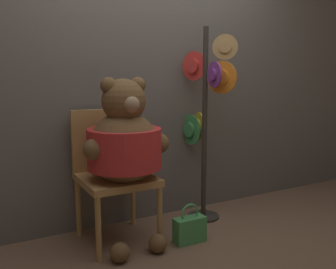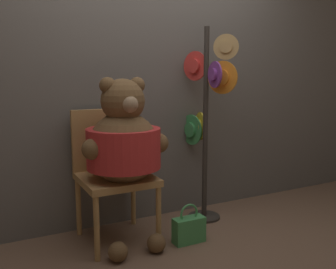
% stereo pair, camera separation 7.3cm
% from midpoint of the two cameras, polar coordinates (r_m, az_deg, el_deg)
% --- Properties ---
extents(ground_plane, '(14.00, 14.00, 0.00)m').
position_cam_midpoint_polar(ground_plane, '(2.96, 2.74, -15.93)').
color(ground_plane, brown).
extents(wall_back, '(8.00, 0.10, 2.64)m').
position_cam_midpoint_polar(wall_back, '(3.25, -2.75, 10.22)').
color(wall_back, '#66605B').
rests_on(wall_back, ground_plane).
extents(chair, '(0.52, 0.54, 0.99)m').
position_cam_midpoint_polar(chair, '(2.90, -7.78, -5.13)').
color(chair, '#B2844C').
rests_on(chair, ground_plane).
extents(teddy_bear, '(0.65, 0.57, 1.24)m').
position_cam_midpoint_polar(teddy_bear, '(2.70, -5.96, -1.39)').
color(teddy_bear, brown).
rests_on(teddy_bear, ground_plane).
extents(hat_display_rack, '(0.34, 0.59, 1.65)m').
position_cam_midpoint_polar(hat_display_rack, '(3.23, 6.34, 2.95)').
color(hat_display_rack, '#332D28').
rests_on(hat_display_rack, ground_plane).
extents(handbag_on_ground, '(0.24, 0.10, 0.30)m').
position_cam_midpoint_polar(handbag_on_ground, '(2.91, 3.95, -14.17)').
color(handbag_on_ground, '#479E56').
rests_on(handbag_on_ground, ground_plane).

